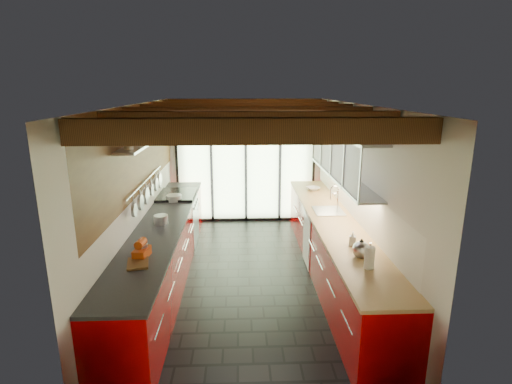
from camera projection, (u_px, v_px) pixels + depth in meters
ground at (249, 277)px, 6.14m from camera, size 5.50×5.50×0.00m
room_shell at (249, 172)px, 5.71m from camera, size 5.50×5.50×5.50m
ceiling_beams at (248, 113)px, 5.87m from camera, size 3.14×5.06×4.90m
glass_door at (246, 145)px, 8.31m from camera, size 2.95×0.10×2.90m
left_counter at (164, 251)px, 5.97m from camera, size 0.68×5.00×0.92m
range_stove at (178, 219)px, 7.37m from camera, size 0.66×0.90×0.97m
right_counter at (332, 248)px, 6.07m from camera, size 0.68×5.00×0.92m
sink_assembly at (329, 209)px, 6.33m from camera, size 0.45×0.52×0.43m
upper_cabinets_right at (343, 154)px, 6.01m from camera, size 0.34×3.00×3.00m
left_wall_fixtures at (148, 159)px, 5.86m from camera, size 0.28×2.60×0.96m
stand_mixer at (142, 250)px, 4.62m from camera, size 0.18×0.27×0.23m
pot_large at (161, 219)px, 5.75m from camera, size 0.23×0.23×0.13m
pot_small at (174, 198)px, 6.91m from camera, size 0.27×0.27×0.10m
cutting_board at (138, 263)px, 4.44m from camera, size 0.29×0.36×0.03m
kettle at (361, 249)px, 4.61m from camera, size 0.22×0.26×0.24m
paper_towel at (369, 258)px, 4.31m from camera, size 0.12×0.12×0.30m
soap_bottle at (353, 238)px, 4.96m from camera, size 0.10×0.10×0.18m
bowl at (313, 189)px, 7.63m from camera, size 0.32×0.32×0.06m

